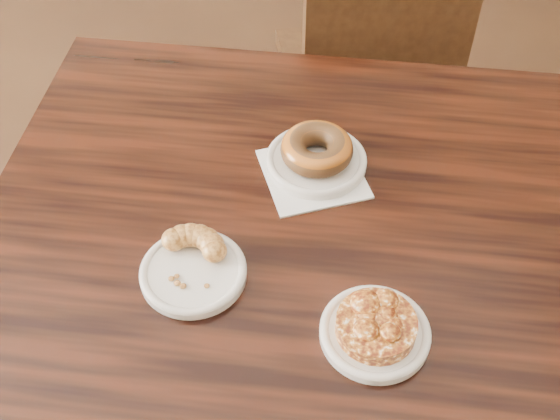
{
  "coord_description": "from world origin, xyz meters",
  "views": [
    {
      "loc": [
        0.22,
        -0.68,
        1.53
      ],
      "look_at": [
        0.23,
        -0.03,
        0.8
      ],
      "focal_mm": 45.0,
      "sensor_mm": 36.0,
      "label": 1
    }
  ],
  "objects_px": {
    "glazed_donut": "(317,149)",
    "cafe_table": "(292,383)",
    "apple_fritter": "(377,323)",
    "cruller_fragment": "(192,263)",
    "chair_far": "(361,71)"
  },
  "relations": [
    {
      "from": "chair_far",
      "to": "cruller_fragment",
      "type": "distance_m",
      "value": 0.97
    },
    {
      "from": "chair_far",
      "to": "cafe_table",
      "type": "bearing_deg",
      "value": 67.44
    },
    {
      "from": "apple_fritter",
      "to": "cruller_fragment",
      "type": "xyz_separation_m",
      "value": [
        -0.24,
        0.1,
        -0.0
      ]
    },
    {
      "from": "apple_fritter",
      "to": "cafe_table",
      "type": "bearing_deg",
      "value": 126.92
    },
    {
      "from": "glazed_donut",
      "to": "apple_fritter",
      "type": "relative_size",
      "value": 0.81
    },
    {
      "from": "cafe_table",
      "to": "cruller_fragment",
      "type": "height_order",
      "value": "cruller_fragment"
    },
    {
      "from": "glazed_donut",
      "to": "cafe_table",
      "type": "bearing_deg",
      "value": -102.22
    },
    {
      "from": "cafe_table",
      "to": "glazed_donut",
      "type": "bearing_deg",
      "value": 86.08
    },
    {
      "from": "cafe_table",
      "to": "chair_far",
      "type": "xyz_separation_m",
      "value": [
        0.2,
        0.82,
        0.08
      ]
    },
    {
      "from": "glazed_donut",
      "to": "apple_fritter",
      "type": "bearing_deg",
      "value": -79.3
    },
    {
      "from": "apple_fritter",
      "to": "cruller_fragment",
      "type": "relative_size",
      "value": 1.21
    },
    {
      "from": "cafe_table",
      "to": "chair_far",
      "type": "height_order",
      "value": "chair_far"
    },
    {
      "from": "chair_far",
      "to": "glazed_donut",
      "type": "bearing_deg",
      "value": 67.05
    },
    {
      "from": "cafe_table",
      "to": "glazed_donut",
      "type": "xyz_separation_m",
      "value": [
        0.04,
        0.18,
        0.41
      ]
    },
    {
      "from": "chair_far",
      "to": "glazed_donut",
      "type": "xyz_separation_m",
      "value": [
        -0.16,
        -0.64,
        0.34
      ]
    }
  ]
}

